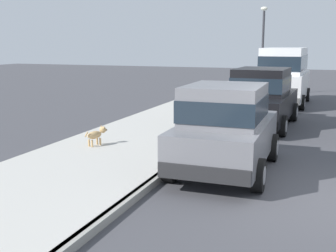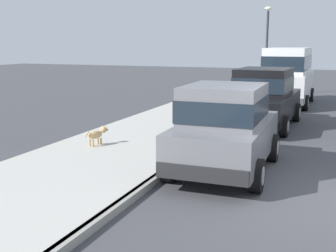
{
  "view_description": "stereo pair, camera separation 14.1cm",
  "coord_description": "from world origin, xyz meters",
  "px_view_note": "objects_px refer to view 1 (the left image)",
  "views": [
    {
      "loc": [
        -0.1,
        -7.82,
        2.72
      ],
      "look_at": [
        -3.53,
        1.25,
        0.85
      ],
      "focal_mm": 46.1,
      "sensor_mm": 36.0,
      "label": 1
    },
    {
      "loc": [
        0.03,
        -7.77,
        2.72
      ],
      "look_at": [
        -3.53,
        1.25,
        0.85
      ],
      "focal_mm": 46.1,
      "sensor_mm": 36.0,
      "label": 2
    }
  ],
  "objects_px": {
    "car_black_sedan": "(261,97)",
    "street_lamp": "(263,39)",
    "car_white_van": "(284,73)",
    "dog_tan": "(96,134)",
    "car_grey_hatchback": "(226,127)"
  },
  "relations": [
    {
      "from": "car_black_sedan",
      "to": "street_lamp",
      "type": "height_order",
      "value": "street_lamp"
    },
    {
      "from": "car_white_van",
      "to": "dog_tan",
      "type": "height_order",
      "value": "car_white_van"
    },
    {
      "from": "car_grey_hatchback",
      "to": "street_lamp",
      "type": "distance_m",
      "value": 14.5
    },
    {
      "from": "dog_tan",
      "to": "street_lamp",
      "type": "height_order",
      "value": "street_lamp"
    },
    {
      "from": "car_white_van",
      "to": "street_lamp",
      "type": "distance_m",
      "value": 3.82
    },
    {
      "from": "car_black_sedan",
      "to": "car_white_van",
      "type": "relative_size",
      "value": 0.95
    },
    {
      "from": "car_grey_hatchback",
      "to": "street_lamp",
      "type": "relative_size",
      "value": 0.87
    },
    {
      "from": "car_grey_hatchback",
      "to": "car_black_sedan",
      "type": "height_order",
      "value": "car_black_sedan"
    },
    {
      "from": "car_white_van",
      "to": "car_grey_hatchback",
      "type": "bearing_deg",
      "value": -90.15
    },
    {
      "from": "car_black_sedan",
      "to": "car_white_van",
      "type": "distance_m",
      "value": 5.66
    },
    {
      "from": "car_white_van",
      "to": "car_black_sedan",
      "type": "bearing_deg",
      "value": -91.17
    },
    {
      "from": "dog_tan",
      "to": "street_lamp",
      "type": "distance_m",
      "value": 14.03
    },
    {
      "from": "street_lamp",
      "to": "car_white_van",
      "type": "bearing_deg",
      "value": -65.37
    },
    {
      "from": "car_black_sedan",
      "to": "car_white_van",
      "type": "bearing_deg",
      "value": 88.83
    },
    {
      "from": "car_black_sedan",
      "to": "dog_tan",
      "type": "xyz_separation_m",
      "value": [
        -3.42,
        -4.81,
        -0.55
      ]
    }
  ]
}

